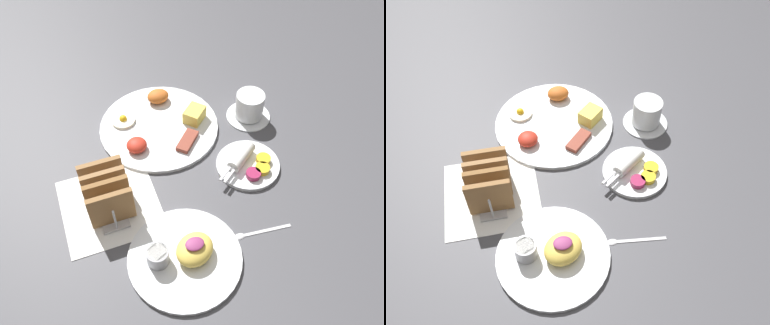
# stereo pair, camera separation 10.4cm
# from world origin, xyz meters

# --- Properties ---
(ground_plane) EXTENTS (3.00, 3.00, 0.00)m
(ground_plane) POSITION_xyz_m (0.00, 0.00, 0.00)
(ground_plane) COLOR #47474C
(napkin_flat) EXTENTS (0.22, 0.22, 0.00)m
(napkin_flat) POSITION_xyz_m (-0.17, 0.01, 0.00)
(napkin_flat) COLOR white
(napkin_flat) RESTS_ON ground_plane
(plate_breakfast) EXTENTS (0.32, 0.32, 0.05)m
(plate_breakfast) POSITION_xyz_m (0.01, 0.21, 0.01)
(plate_breakfast) COLOR white
(plate_breakfast) RESTS_ON ground_plane
(plate_condiments) EXTENTS (0.17, 0.16, 0.04)m
(plate_condiments) POSITION_xyz_m (0.18, 0.01, 0.01)
(plate_condiments) COLOR white
(plate_condiments) RESTS_ON ground_plane
(plate_foreground) EXTENTS (0.24, 0.24, 0.06)m
(plate_foreground) POSITION_xyz_m (-0.06, -0.18, 0.01)
(plate_foreground) COLOR white
(plate_foreground) RESTS_ON ground_plane
(toast_rack) EXTENTS (0.10, 0.15, 0.10)m
(toast_rack) POSITION_xyz_m (-0.17, 0.01, 0.05)
(toast_rack) COLOR #B7B7BC
(toast_rack) RESTS_ON ground_plane
(coffee_cup) EXTENTS (0.12, 0.12, 0.08)m
(coffee_cup) POSITION_xyz_m (0.25, 0.17, 0.04)
(coffee_cup) COLOR white
(coffee_cup) RESTS_ON ground_plane
(teaspoon) EXTENTS (0.13, 0.03, 0.01)m
(teaspoon) POSITION_xyz_m (0.11, -0.17, 0.00)
(teaspoon) COLOR silver
(teaspoon) RESTS_ON ground_plane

